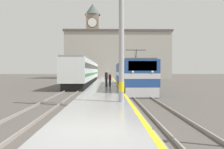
{
  "coord_description": "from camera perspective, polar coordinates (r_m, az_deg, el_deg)",
  "views": [
    {
      "loc": [
        0.34,
        -7.14,
        2.3
      ],
      "look_at": [
        0.97,
        23.32,
        1.71
      ],
      "focal_mm": 35.0,
      "sensor_mm": 36.0,
      "label": 1
    }
  ],
  "objects": [
    {
      "name": "platform",
      "position": [
        32.21,
        -1.79,
        -2.62
      ],
      "size": [
        3.64,
        140.0,
        0.42
      ],
      "color": "#999999",
      "rests_on": "ground"
    },
    {
      "name": "clock_tower",
      "position": [
        70.19,
        -5.05,
        9.42
      ],
      "size": [
        4.95,
        4.95,
        23.33
      ],
      "color": "gray",
      "rests_on": "ground"
    },
    {
      "name": "passenger_train",
      "position": [
        38.04,
        -6.95,
        0.8
      ],
      "size": [
        2.92,
        30.12,
        3.9
      ],
      "color": "black",
      "rests_on": "ground"
    },
    {
      "name": "second_waiting_passenger",
      "position": [
        24.85,
        -1.49,
        -0.96
      ],
      "size": [
        0.34,
        0.34,
        1.86
      ],
      "color": "#23232D",
      "rests_on": "platform"
    },
    {
      "name": "ground_plane",
      "position": [
        37.22,
        -1.71,
        -2.44
      ],
      "size": [
        200.0,
        200.0,
        0.0
      ],
      "primitive_type": "plane",
      "color": "#514C47"
    },
    {
      "name": "rail_track_far",
      "position": [
        32.45,
        -7.96,
        -2.92
      ],
      "size": [
        2.83,
        140.0,
        0.16
      ],
      "color": "#514C47",
      "rests_on": "ground"
    },
    {
      "name": "locomotive_train",
      "position": [
        26.23,
        5.01,
        -0.13
      ],
      "size": [
        2.92,
        17.28,
        4.36
      ],
      "color": "black",
      "rests_on": "ground"
    },
    {
      "name": "catenary_mast",
      "position": [
        13.21,
        2.69,
        10.73
      ],
      "size": [
        2.32,
        0.34,
        8.39
      ],
      "color": "#9E9EA3",
      "rests_on": "platform"
    },
    {
      "name": "station_building",
      "position": [
        61.46,
        1.5,
        5.16
      ],
      "size": [
        29.39,
        7.11,
        13.24
      ],
      "color": "#A8A399",
      "rests_on": "ground"
    },
    {
      "name": "person_on_platform",
      "position": [
        25.92,
        -0.57,
        -1.26
      ],
      "size": [
        0.34,
        0.34,
        1.57
      ],
      "color": "#23232D",
      "rests_on": "platform"
    },
    {
      "name": "rail_track_near",
      "position": [
        32.35,
        3.84,
        -2.92
      ],
      "size": [
        2.84,
        140.0,
        0.16
      ],
      "color": "#514C47",
      "rests_on": "ground"
    }
  ]
}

